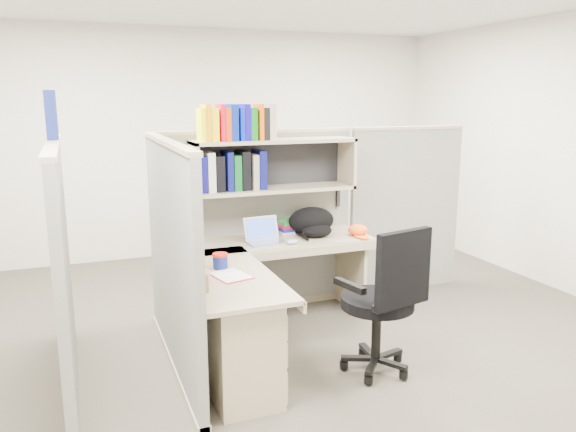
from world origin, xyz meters
name	(u,v)px	position (x,y,z in m)	size (l,w,h in m)	color
ground	(293,348)	(0.00, 0.00, 0.00)	(6.00, 6.00, 0.00)	#343028
room_shell	(294,138)	(0.00, 0.00, 1.62)	(6.00, 6.00, 6.00)	beige
cubicle	(229,226)	(-0.37, 0.45, 0.91)	(3.79, 1.84, 1.95)	#61615D
desk	(254,315)	(-0.41, -0.29, 0.44)	(1.74, 1.75, 0.73)	gray
laptop	(266,231)	(-0.06, 0.47, 0.84)	(0.30, 0.30, 0.21)	#ACACB0
backpack	(314,222)	(0.41, 0.57, 0.85)	(0.41, 0.32, 0.24)	black
orange_cap	(358,230)	(0.77, 0.44, 0.78)	(0.17, 0.20, 0.09)	#FB5815
snack_canister	(220,261)	(-0.58, -0.07, 0.79)	(0.11, 0.11, 0.11)	navy
tissue_box	(200,276)	(-0.81, -0.46, 0.82)	(0.12, 0.12, 0.18)	#9D7D59
mouse	(292,242)	(0.13, 0.37, 0.75)	(0.10, 0.07, 0.04)	#94AED2
paper_cup	(267,230)	(0.03, 0.72, 0.78)	(0.07, 0.07, 0.10)	silver
book_stack	(286,226)	(0.24, 0.76, 0.78)	(0.16, 0.22, 0.11)	slate
loose_paper	(230,275)	(-0.56, -0.24, 0.73)	(0.20, 0.27, 0.00)	silver
task_chair	(381,323)	(0.42, -0.60, 0.38)	(0.60, 0.56, 1.07)	black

